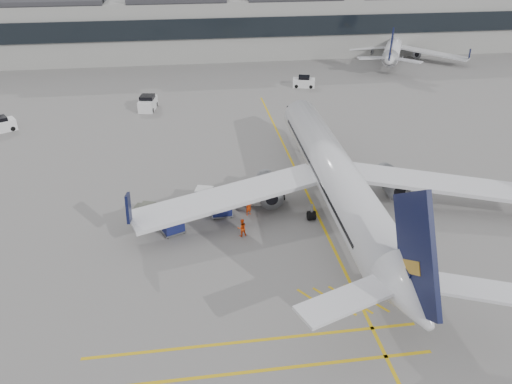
{
  "coord_description": "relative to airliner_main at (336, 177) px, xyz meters",
  "views": [
    {
      "loc": [
        -1.28,
        -33.66,
        24.15
      ],
      "look_at": [
        3.92,
        2.79,
        4.0
      ],
      "focal_mm": 35.0,
      "sensor_mm": 36.0,
      "label": 1
    }
  ],
  "objects": [
    {
      "name": "service_van_mid",
      "position": [
        -18.85,
        31.0,
        -2.32
      ],
      "size": [
        2.71,
        4.34,
        2.08
      ],
      "rotation": [
        0.0,
        0.0,
        1.39
      ],
      "color": "white",
      "rests_on": "ground"
    },
    {
      "name": "baggage_cart_c",
      "position": [
        -15.18,
        -2.28,
        -2.21
      ],
      "size": [
        2.31,
        2.14,
        1.95
      ],
      "rotation": [
        0.0,
        0.0,
        0.41
      ],
      "color": "gray",
      "rests_on": "ground"
    },
    {
      "name": "ramp_agent_b",
      "position": [
        -9.25,
        -3.63,
        -2.43
      ],
      "size": [
        0.9,
        0.76,
        1.65
      ],
      "primitive_type": "imported",
      "rotation": [
        0.0,
        0.0,
        3.32
      ],
      "color": "#FF4B0D",
      "rests_on": "ground"
    },
    {
      "name": "baggage_cart_b",
      "position": [
        -6.48,
        3.42,
        -2.36
      ],
      "size": [
        1.8,
        1.58,
        1.67
      ],
      "rotation": [
        0.0,
        0.0,
        0.19
      ],
      "color": "gray",
      "rests_on": "ground"
    },
    {
      "name": "ramp_agent_a",
      "position": [
        -8.22,
        -0.19,
        -2.39
      ],
      "size": [
        0.75,
        0.66,
        1.72
      ],
      "primitive_type": "imported",
      "rotation": [
        0.0,
        0.0,
        0.5
      ],
      "color": "#E13C0B",
      "rests_on": "ground"
    },
    {
      "name": "service_van_right",
      "position": [
        5.92,
        38.6,
        -2.44
      ],
      "size": [
        3.87,
        2.6,
        1.82
      ],
      "rotation": [
        0.0,
        0.0,
        -0.26
      ],
      "color": "white",
      "rests_on": "ground"
    },
    {
      "name": "belt_loader",
      "position": [
        -7.49,
        2.14,
        -2.64
      ],
      "size": [
        5.2,
        2.15,
        2.08
      ],
      "rotation": [
        0.0,
        0.0,
        -0.12
      ],
      "color": "silver",
      "rests_on": "ground"
    },
    {
      "name": "safety_cone_engine",
      "position": [
        1.51,
        0.61,
        -2.98
      ],
      "size": [
        0.39,
        0.39,
        0.54
      ],
      "primitive_type": "cone",
      "color": "#F24C0A",
      "rests_on": "ground"
    },
    {
      "name": "baggage_cart_a",
      "position": [
        -10.71,
        0.04,
        -2.15
      ],
      "size": [
        2.01,
        1.67,
        2.06
      ],
      "rotation": [
        0.0,
        0.0,
        0.03
      ],
      "color": "gray",
      "rests_on": "ground"
    },
    {
      "name": "apron_markings",
      "position": [
        -1.88,
        4.01,
        -3.25
      ],
      "size": [
        0.25,
        60.0,
        0.01
      ],
      "primitive_type": "cube",
      "color": "gold",
      "rests_on": "ground"
    },
    {
      "name": "airliner_main",
      "position": [
        0.0,
        0.0,
        0.0
      ],
      "size": [
        38.11,
        41.64,
        11.07
      ],
      "rotation": [
        0.0,
        0.0,
        -0.02
      ],
      "color": "silver",
      "rests_on": "ground"
    },
    {
      "name": "terminal",
      "position": [
        -11.88,
        65.94,
        2.89
      ],
      "size": [
        200.0,
        20.45,
        12.4
      ],
      "color": "#9E9E99",
      "rests_on": "ground"
    },
    {
      "name": "pushback_tug",
      "position": [
        -17.41,
        0.48,
        -2.61
      ],
      "size": [
        2.95,
        2.31,
        1.45
      ],
      "rotation": [
        0.0,
        0.0,
        -0.33
      ],
      "color": "#525548",
      "rests_on": "ground"
    },
    {
      "name": "baggage_cart_d",
      "position": [
        -12.18,
        2.21,
        -2.31
      ],
      "size": [
        1.99,
        1.79,
        1.76
      ],
      "rotation": [
        0.0,
        0.0,
        -0.29
      ],
      "color": "gray",
      "rests_on": "ground"
    },
    {
      "name": "safety_cone_nose",
      "position": [
        1.13,
        18.15,
        -2.98
      ],
      "size": [
        0.4,
        0.4,
        0.55
      ],
      "primitive_type": "cone",
      "color": "#F24C0A",
      "rests_on": "ground"
    },
    {
      "name": "airliner_far",
      "position": [
        27.51,
        54.66,
        -0.84
      ],
      "size": [
        25.92,
        28.59,
        8.21
      ],
      "rotation": [
        0.0,
        0.0,
        -0.44
      ],
      "color": "silver",
      "rests_on": "ground"
    },
    {
      "name": "service_van_left",
      "position": [
        -37.37,
        25.03,
        -2.4
      ],
      "size": [
        4.15,
        3.47,
        1.91
      ],
      "rotation": [
        0.0,
        0.0,
        0.52
      ],
      "color": "white",
      "rests_on": "ground"
    },
    {
      "name": "ground",
      "position": [
        -11.88,
        -5.99,
        -3.25
      ],
      "size": [
        220.0,
        220.0,
        0.0
      ],
      "primitive_type": "plane",
      "color": "gray",
      "rests_on": "ground"
    }
  ]
}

